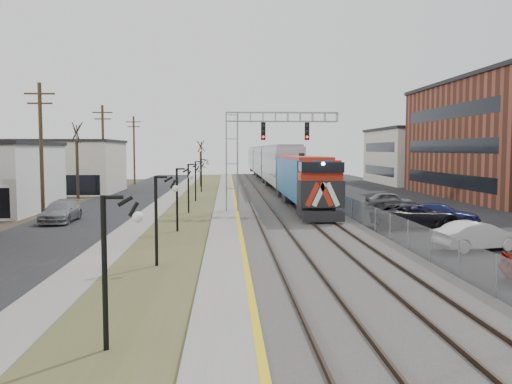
{
  "coord_description": "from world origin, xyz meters",
  "views": [
    {
      "loc": [
        -0.93,
        -15.58,
        5.13
      ],
      "look_at": [
        0.83,
        16.7,
        2.6
      ],
      "focal_mm": 38.0,
      "sensor_mm": 36.0,
      "label": 1
    }
  ],
  "objects": [
    {
      "name": "street_west",
      "position": [
        -11.5,
        35.0,
        0.02
      ],
      "size": [
        7.0,
        120.0,
        0.04
      ],
      "primitive_type": "cube",
      "color": "black",
      "rests_on": "ground"
    },
    {
      "name": "sidewalk",
      "position": [
        -7.0,
        35.0,
        0.04
      ],
      "size": [
        2.0,
        120.0,
        0.08
      ],
      "primitive_type": "cube",
      "color": "gray",
      "rests_on": "ground"
    },
    {
      "name": "signal_gantry",
      "position": [
        1.22,
        27.99,
        5.59
      ],
      "size": [
        9.0,
        1.07,
        8.15
      ],
      "color": "gray",
      "rests_on": "ground"
    },
    {
      "name": "car_lot_e",
      "position": [
        13.24,
        30.34,
        0.73
      ],
      "size": [
        4.37,
        1.96,
        1.46
      ],
      "primitive_type": "imported",
      "rotation": [
        0.0,
        0.0,
        1.52
      ],
      "color": "slate",
      "rests_on": "ground"
    },
    {
      "name": "car_street_b",
      "position": [
        -12.62,
        23.02,
        0.74
      ],
      "size": [
        2.12,
        5.1,
        1.47
      ],
      "primitive_type": "imported",
      "rotation": [
        0.0,
        0.0,
        0.01
      ],
      "color": "gray",
      "rests_on": "ground"
    },
    {
      "name": "bare_trees",
      "position": [
        -12.66,
        38.91,
        2.7
      ],
      "size": [
        12.3,
        42.3,
        5.95
      ],
      "color": "#382D23",
      "rests_on": "ground"
    },
    {
      "name": "ballast_bed",
      "position": [
        4.0,
        35.0,
        0.1
      ],
      "size": [
        8.0,
        120.0,
        0.2
      ],
      "primitive_type": "cube",
      "color": "#595651",
      "rests_on": "ground"
    },
    {
      "name": "grass_median",
      "position": [
        -4.0,
        35.0,
        0.03
      ],
      "size": [
        4.0,
        120.0,
        0.06
      ],
      "primitive_type": "cube",
      "color": "#4C512B",
      "rests_on": "ground"
    },
    {
      "name": "train",
      "position": [
        5.5,
        64.3,
        2.92
      ],
      "size": [
        3.0,
        85.85,
        5.33
      ],
      "color": "#125292",
      "rests_on": "ground"
    },
    {
      "name": "track_far",
      "position": [
        5.5,
        35.0,
        0.28
      ],
      "size": [
        1.58,
        120.0,
        0.15
      ],
      "color": "#2D2119",
      "rests_on": "ballast_bed"
    },
    {
      "name": "fence",
      "position": [
        8.2,
        35.0,
        0.8
      ],
      "size": [
        0.04,
        120.0,
        1.6
      ],
      "primitive_type": "cube",
      "color": "gray",
      "rests_on": "ground"
    },
    {
      "name": "lampposts",
      "position": [
        -4.0,
        18.29,
        2.0
      ],
      "size": [
        0.14,
        62.14,
        4.0
      ],
      "color": "black",
      "rests_on": "ground"
    },
    {
      "name": "platform",
      "position": [
        -1.0,
        35.0,
        0.12
      ],
      "size": [
        2.0,
        120.0,
        0.24
      ],
      "primitive_type": "cube",
      "color": "gray",
      "rests_on": "ground"
    },
    {
      "name": "parking_lot",
      "position": [
        16.0,
        35.0,
        0.02
      ],
      "size": [
        16.0,
        120.0,
        0.04
      ],
      "primitive_type": "cube",
      "color": "black",
      "rests_on": "ground"
    },
    {
      "name": "car_lot_d",
      "position": [
        13.47,
        19.92,
        0.74
      ],
      "size": [
        5.5,
        3.51,
        1.48
      ],
      "primitive_type": "imported",
      "rotation": [
        0.0,
        0.0,
        1.27
      ],
      "color": "navy",
      "rests_on": "ground"
    },
    {
      "name": "utility_poles",
      "position": [
        -14.5,
        25.0,
        5.0
      ],
      "size": [
        0.28,
        80.28,
        10.0
      ],
      "color": "#4C3823",
      "rests_on": "ground"
    },
    {
      "name": "car_lot_b",
      "position": [
        11.81,
        10.98,
        0.73
      ],
      "size": [
        4.65,
        2.47,
        1.46
      ],
      "primitive_type": "imported",
      "rotation": [
        0.0,
        0.0,
        1.79
      ],
      "color": "silver",
      "rests_on": "ground"
    },
    {
      "name": "track_near",
      "position": [
        2.0,
        35.0,
        0.28
      ],
      "size": [
        1.58,
        120.0,
        0.15
      ],
      "color": "#2D2119",
      "rests_on": "ballast_bed"
    },
    {
      "name": "platform_edge",
      "position": [
        -0.12,
        35.0,
        0.24
      ],
      "size": [
        0.24,
        120.0,
        0.01
      ],
      "primitive_type": "cube",
      "color": "gold",
      "rests_on": "platform"
    },
    {
      "name": "ground",
      "position": [
        0.0,
        0.0,
        0.0
      ],
      "size": [
        160.0,
        160.0,
        0.0
      ],
      "primitive_type": "plane",
      "color": "#473D2D",
      "rests_on": "ground"
    },
    {
      "name": "car_lot_c",
      "position": [
        11.4,
        18.7,
        0.81
      ],
      "size": [
        5.97,
        3.07,
        1.61
      ],
      "primitive_type": "imported",
      "rotation": [
        0.0,
        0.0,
        1.64
      ],
      "color": "black",
      "rests_on": "ground"
    }
  ]
}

